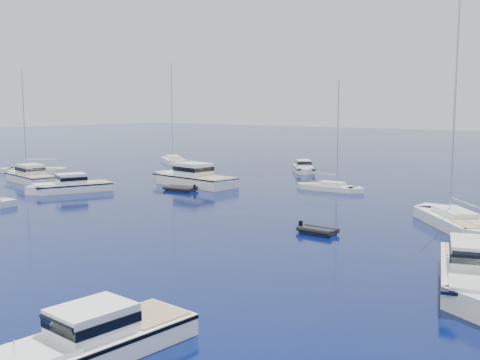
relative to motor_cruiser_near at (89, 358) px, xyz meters
The scene contains 12 objects.
motor_cruiser_near is the anchor object (origin of this frame).
motor_cruiser_right 18.57m from the motor_cruiser_near, 64.81° to the left, with size 3.41×11.14×2.92m, color silver, non-canonical shape.
motor_cruiser_left 41.69m from the motor_cruiser_near, 146.72° to the left, with size 2.83×9.24×2.43m, color white, non-canonical shape.
motor_cruiser_centre 45.07m from the motor_cruiser_near, 129.72° to the left, with size 3.76×12.28×3.22m, color white, non-canonical shape.
motor_cruiser_far_l 51.61m from the motor_cruiser_near, 151.55° to the left, with size 3.10×10.12×2.66m, color silver, non-canonical shape.
motor_cruiser_horizon 59.80m from the motor_cruiser_near, 116.21° to the left, with size 2.42×7.92×2.08m, color white, non-canonical shape.
sailboat_mid_r 30.67m from the motor_cruiser_near, 86.05° to the left, with size 3.26×12.54×18.44m, color white, non-canonical shape.
sailboat_mid_l 61.41m from the motor_cruiser_near, 150.77° to the left, with size 2.49×9.57×14.06m, color white, non-canonical shape.
sailboat_centre 43.56m from the motor_cruiser_near, 109.87° to the left, with size 2.10×8.08×11.88m, color white, non-canonical shape.
sailboat_far_l 70.72m from the motor_cruiser_near, 133.68° to the left, with size 2.85×10.97×16.12m, color white, non-canonical shape.
tender_grey_near 22.73m from the motor_cruiser_near, 101.56° to the left, with size 1.63×2.83×0.95m, color black, non-canonical shape.
tender_grey_far 40.78m from the motor_cruiser_near, 130.96° to the left, with size 1.99×3.61×0.95m, color black, non-canonical shape.
Camera 1 is at (32.74, -14.99, 8.77)m, focal length 43.47 mm.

